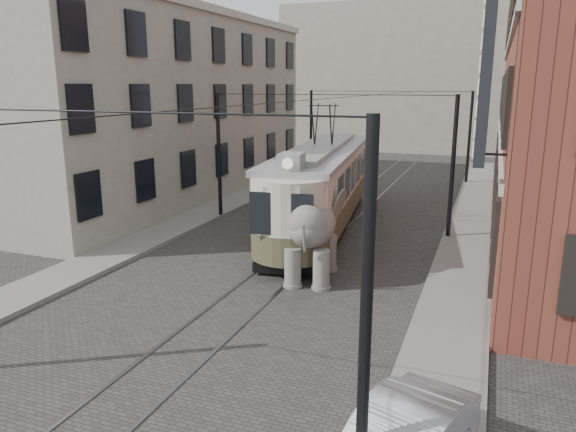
% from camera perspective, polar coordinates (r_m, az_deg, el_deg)
% --- Properties ---
extents(ground, '(120.00, 120.00, 0.00)m').
position_cam_1_polar(ground, '(19.35, -0.63, -5.52)').
color(ground, '#3F3D3A').
extents(tram_rails, '(1.54, 80.00, 0.02)m').
position_cam_1_polar(tram_rails, '(19.35, -0.63, -5.49)').
color(tram_rails, slate).
rests_on(tram_rails, ground).
extents(sidewalk_right, '(2.00, 60.00, 0.15)m').
position_cam_1_polar(sidewalk_right, '(18.15, 17.45, -7.25)').
color(sidewalk_right, slate).
rests_on(sidewalk_right, ground).
extents(sidewalk_left, '(2.00, 60.00, 0.15)m').
position_cam_1_polar(sidewalk_left, '(22.42, -16.32, -3.18)').
color(sidewalk_left, slate).
rests_on(sidewalk_left, ground).
extents(stucco_building, '(7.00, 24.00, 10.00)m').
position_cam_1_polar(stucco_building, '(32.31, -12.66, 10.93)').
color(stucco_building, gray).
rests_on(stucco_building, ground).
extents(distant_block, '(28.00, 10.00, 14.00)m').
position_cam_1_polar(distant_block, '(57.41, 14.52, 13.88)').
color(distant_block, gray).
rests_on(distant_block, ground).
extents(catenary, '(11.00, 30.20, 6.00)m').
position_cam_1_polar(catenary, '(23.30, 3.39, 5.35)').
color(catenary, black).
rests_on(catenary, ground).
extents(tram, '(4.62, 14.20, 5.53)m').
position_cam_1_polar(tram, '(24.29, 3.70, 5.13)').
color(tram, beige).
rests_on(tram, ground).
extents(elephant, '(3.30, 5.06, 2.89)m').
position_cam_1_polar(elephant, '(17.96, 2.54, -2.23)').
color(elephant, slate).
rests_on(elephant, ground).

